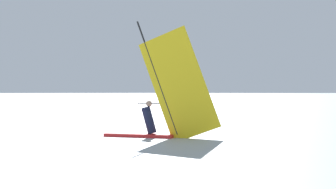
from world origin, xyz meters
TOP-DOWN VIEW (x-y plane):
  - ground_plane at (0.00, 0.00)m, footprint 4000.00×4000.00m
  - windsurfer at (4.56, 3.12)m, footprint 4.27×1.21m

SIDE VIEW (x-z plane):
  - ground_plane at x=0.00m, z-range 0.00..0.00m
  - windsurfer at x=4.56m, z-range -1.08..3.32m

